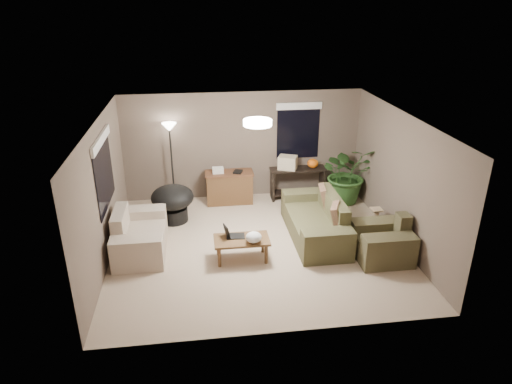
{
  "coord_description": "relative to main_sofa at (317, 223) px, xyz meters",
  "views": [
    {
      "loc": [
        -1.05,
        -7.63,
        4.44
      ],
      "look_at": [
        0.0,
        0.2,
        1.05
      ],
      "focal_mm": 32.0,
      "sensor_mm": 36.0,
      "label": 1
    }
  ],
  "objects": [
    {
      "name": "console_table",
      "position": [
        0.02,
        1.92,
        0.14
      ],
      "size": [
        1.3,
        0.4,
        0.75
      ],
      "color": "black",
      "rests_on": "ground"
    },
    {
      "name": "papasan_chair",
      "position": [
        -2.86,
        1.07,
        0.17
      ],
      "size": [
        0.94,
        0.94,
        0.8
      ],
      "color": "black",
      "rests_on": "ground"
    },
    {
      "name": "window_left",
      "position": [
        -3.96,
        0.06,
        1.49
      ],
      "size": [
        0.05,
        1.56,
        1.33
      ],
      "color": "black",
      "rests_on": "room_shell"
    },
    {
      "name": "plastic_bag",
      "position": [
        -1.38,
        -0.83,
        0.23
      ],
      "size": [
        0.35,
        0.33,
        0.2
      ],
      "primitive_type": "ellipsoid",
      "rotation": [
        0.0,
        0.0,
        0.29
      ],
      "color": "white",
      "rests_on": "coffee_table"
    },
    {
      "name": "cat_scratching_post",
      "position": [
        1.24,
        0.05,
        -0.08
      ],
      "size": [
        0.32,
        0.32,
        0.5
      ],
      "color": "tan",
      "rests_on": "ground"
    },
    {
      "name": "desk_papers",
      "position": [
        -1.75,
        1.87,
        0.51
      ],
      "size": [
        0.7,
        0.29,
        0.12
      ],
      "color": "silver",
      "rests_on": "desk"
    },
    {
      "name": "throw_pillows",
      "position": [
        0.26,
        -0.0,
        0.36
      ],
      "size": [
        0.4,
        1.39,
        0.47
      ],
      "color": "#8C7251",
      "rests_on": "main_sofa"
    },
    {
      "name": "cardboard_box",
      "position": [
        -0.23,
        1.92,
        0.61
      ],
      "size": [
        0.5,
        0.45,
        0.31
      ],
      "primitive_type": "cube",
      "rotation": [
        0.0,
        0.0,
        -0.4
      ],
      "color": "beige",
      "rests_on": "console_table"
    },
    {
      "name": "coffee_table",
      "position": [
        -1.58,
        -0.68,
        0.06
      ],
      "size": [
        1.0,
        0.55,
        0.42
      ],
      "color": "brown",
      "rests_on": "ground"
    },
    {
      "name": "room_shell",
      "position": [
        -1.23,
        -0.24,
        0.96
      ],
      "size": [
        5.5,
        5.5,
        5.5
      ],
      "color": "#C1AA8F",
      "rests_on": "ground"
    },
    {
      "name": "ceiling_fixture",
      "position": [
        -1.23,
        -0.24,
        2.15
      ],
      "size": [
        0.5,
        0.5,
        0.1
      ],
      "primitive_type": "cylinder",
      "color": "white",
      "rests_on": "room_shell"
    },
    {
      "name": "window_back",
      "position": [
        0.07,
        2.24,
        1.49
      ],
      "size": [
        1.06,
        0.05,
        1.33
      ],
      "color": "black",
      "rests_on": "room_shell"
    },
    {
      "name": "pumpkin",
      "position": [
        0.37,
        1.92,
        0.56
      ],
      "size": [
        0.32,
        0.32,
        0.21
      ],
      "primitive_type": "ellipsoid",
      "rotation": [
        0.0,
        0.0,
        0.29
      ],
      "color": "orange",
      "rests_on": "console_table"
    },
    {
      "name": "laptop",
      "position": [
        -1.75,
        -0.58,
        0.19
      ],
      "size": [
        0.4,
        0.25,
        0.24
      ],
      "color": "black",
      "rests_on": "coffee_table"
    },
    {
      "name": "houseplant",
      "position": [
        1.12,
        1.57,
        0.25
      ],
      "size": [
        1.25,
        1.39,
        1.09
      ],
      "primitive_type": "imported",
      "color": "#2D5923",
      "rests_on": "ground"
    },
    {
      "name": "desk",
      "position": [
        -1.6,
        1.88,
        0.08
      ],
      "size": [
        1.1,
        0.5,
        0.75
      ],
      "color": "brown",
      "rests_on": "ground"
    },
    {
      "name": "main_sofa",
      "position": [
        0.0,
        0.0,
        0.0
      ],
      "size": [
        0.95,
        2.2,
        0.85
      ],
      "color": "brown",
      "rests_on": "ground"
    },
    {
      "name": "loveseat",
      "position": [
        -3.46,
        -0.12,
        0.0
      ],
      "size": [
        0.9,
        1.6,
        0.85
      ],
      "color": "beige",
      "rests_on": "ground"
    },
    {
      "name": "floor_lamp",
      "position": [
        -2.87,
        2.0,
        1.3
      ],
      "size": [
        0.32,
        0.32,
        1.91
      ],
      "color": "black",
      "rests_on": "ground"
    },
    {
      "name": "armchair",
      "position": [
        0.98,
        -0.94,
        0.0
      ],
      "size": [
        0.95,
        1.0,
        0.85
      ],
      "color": "brown",
      "rests_on": "ground"
    }
  ]
}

